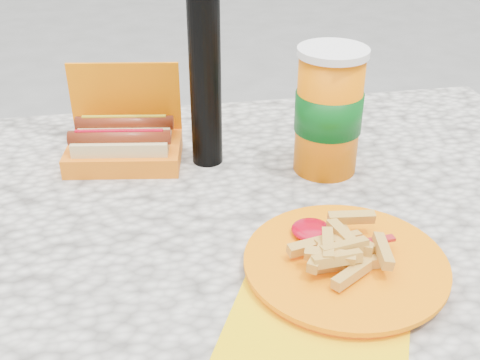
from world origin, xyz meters
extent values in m
cube|color=beige|center=(0.00, 0.00, 0.72)|extent=(1.20, 0.80, 0.05)
cylinder|color=black|center=(0.50, 0.30, 0.35)|extent=(0.07, 0.07, 0.70)
cube|color=orange|center=(-0.14, 0.18, 0.77)|extent=(0.20, 0.15, 0.03)
cube|color=orange|center=(-0.13, 0.24, 0.84)|extent=(0.18, 0.04, 0.12)
cube|color=#DFC584|center=(-0.14, 0.15, 0.79)|extent=(0.16, 0.06, 0.04)
cylinder|color=maroon|center=(-0.14, 0.15, 0.81)|extent=(0.16, 0.05, 0.02)
cylinder|color=#A00012|center=(-0.14, 0.15, 0.82)|extent=(0.14, 0.03, 0.01)
cube|color=#DFC584|center=(-0.13, 0.21, 0.79)|extent=(0.16, 0.06, 0.04)
cylinder|color=maroon|center=(-0.13, 0.21, 0.81)|extent=(0.16, 0.05, 0.02)
cylinder|color=#AD910E|center=(-0.13, 0.21, 0.82)|extent=(0.14, 0.03, 0.01)
cube|color=#FFC901|center=(0.07, -0.26, 0.75)|extent=(0.27, 0.27, 0.00)
cylinder|color=orange|center=(0.13, -0.16, 0.76)|extent=(0.24, 0.24, 0.01)
cylinder|color=orange|center=(0.13, -0.16, 0.76)|extent=(0.25, 0.25, 0.01)
cube|color=#BB8C28|center=(0.14, -0.17, 0.78)|extent=(0.06, 0.03, 0.01)
cube|color=#BB8C28|center=(0.10, -0.18, 0.79)|extent=(0.06, 0.04, 0.02)
cube|color=#BB8C28|center=(0.09, -0.17, 0.79)|extent=(0.05, 0.06, 0.01)
cube|color=#BB8C28|center=(0.13, -0.16, 0.79)|extent=(0.06, 0.04, 0.01)
cube|color=#BB8C28|center=(0.12, -0.16, 0.78)|extent=(0.02, 0.06, 0.01)
cube|color=#BB8C28|center=(0.17, -0.18, 0.79)|extent=(0.02, 0.06, 0.01)
cube|color=#BB8C28|center=(0.11, -0.16, 0.79)|extent=(0.03, 0.06, 0.01)
cube|color=#BB8C28|center=(0.12, -0.20, 0.78)|extent=(0.06, 0.04, 0.01)
cube|color=#BB8C28|center=(0.11, -0.19, 0.79)|extent=(0.06, 0.02, 0.02)
cube|color=#BB8C28|center=(0.14, -0.14, 0.78)|extent=(0.02, 0.06, 0.01)
cube|color=#BB8C28|center=(0.15, -0.18, 0.77)|extent=(0.06, 0.02, 0.01)
cube|color=#BB8C28|center=(0.12, -0.17, 0.79)|extent=(0.06, 0.03, 0.01)
cube|color=#BB8C28|center=(0.12, -0.18, 0.77)|extent=(0.06, 0.02, 0.02)
cube|color=#BB8C28|center=(0.09, -0.14, 0.78)|extent=(0.06, 0.03, 0.01)
cube|color=#BB8C28|center=(0.13, -0.14, 0.78)|extent=(0.06, 0.02, 0.02)
cube|color=#BB8C28|center=(0.13, -0.14, 0.79)|extent=(0.03, 0.06, 0.01)
cube|color=#BB8C28|center=(0.15, -0.11, 0.79)|extent=(0.06, 0.02, 0.02)
ellipsoid|color=#A00012|center=(0.10, -0.10, 0.77)|extent=(0.05, 0.05, 0.02)
cube|color=#A8191C|center=(0.15, -0.15, 0.78)|extent=(0.11, 0.02, 0.00)
cylinder|color=#FF7400|center=(0.18, 0.10, 0.85)|extent=(0.10, 0.10, 0.19)
cylinder|color=#054F12|center=(0.18, 0.10, 0.85)|extent=(0.11, 0.11, 0.06)
cylinder|color=white|center=(0.18, 0.10, 0.95)|extent=(0.11, 0.11, 0.01)
camera|label=1|loc=(-0.10, -0.72, 1.23)|focal=45.00mm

